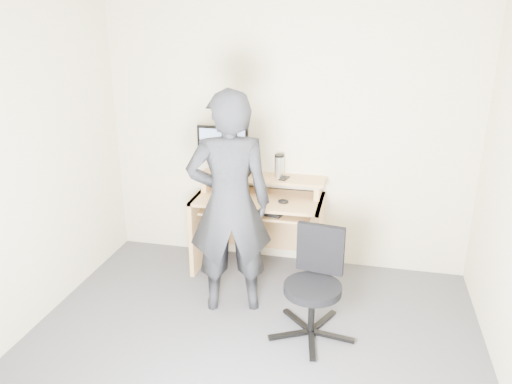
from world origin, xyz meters
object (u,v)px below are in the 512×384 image
at_px(office_chair, 315,280).
at_px(person, 230,204).
at_px(desk, 260,214).
at_px(monitor, 223,146).

distance_m(office_chair, person, 0.89).
bearing_deg(person, desk, -113.06).
distance_m(desk, monitor, 0.75).
height_order(desk, office_chair, desk).
height_order(monitor, office_chair, monitor).
distance_m(desk, office_chair, 1.17).
relative_size(office_chair, person, 0.45).
relative_size(monitor, office_chair, 0.59).
distance_m(monitor, office_chair, 1.63).
relative_size(desk, person, 0.65).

